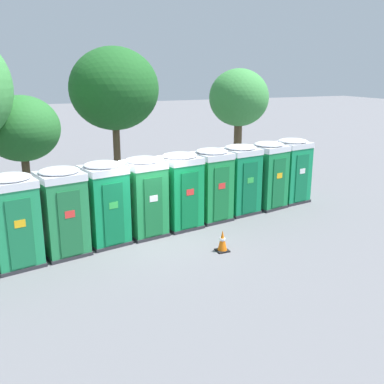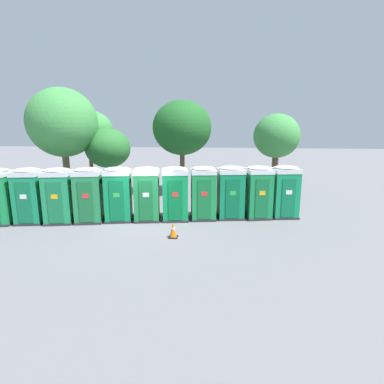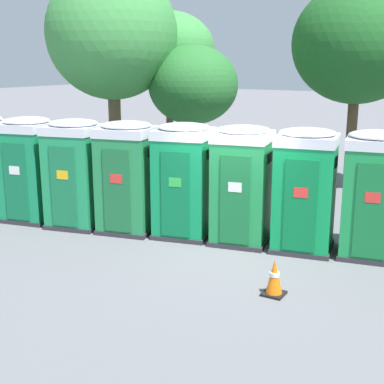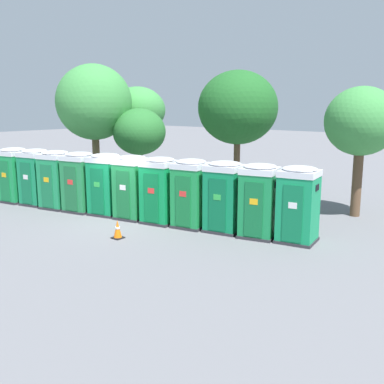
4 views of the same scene
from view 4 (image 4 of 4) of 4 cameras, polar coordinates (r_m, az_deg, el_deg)
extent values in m
plane|color=slate|center=(17.91, -8.25, -3.58)|extent=(120.00, 120.00, 0.00)
cube|color=#2D2D33|center=(22.65, -21.36, -1.02)|extent=(1.38, 1.41, 0.10)
cube|color=#1B924B|center=(22.46, -21.56, 1.73)|extent=(1.31, 1.34, 2.10)
cube|color=#15723A|center=(22.11, -22.70, 1.31)|extent=(0.60, 0.15, 1.85)
cube|color=yellow|center=(22.06, -22.79, 2.01)|extent=(0.28, 0.06, 0.20)
cube|color=black|center=(21.94, -20.74, 3.52)|extent=(0.10, 0.36, 0.20)
cube|color=silver|center=(22.32, -21.77, 4.64)|extent=(1.35, 1.38, 0.20)
ellipsoid|color=silver|center=(22.31, -21.80, 5.02)|extent=(1.28, 1.31, 0.18)
cube|color=#2D2D33|center=(21.70, -18.98, -1.36)|extent=(1.40, 1.41, 0.10)
cube|color=#178A53|center=(21.50, -19.17, 1.50)|extent=(1.33, 1.35, 2.10)
cube|color=#126B41|center=(21.13, -20.31, 1.06)|extent=(0.61, 0.16, 1.85)
cube|color=white|center=(21.08, -20.40, 1.79)|extent=(0.28, 0.07, 0.20)
cube|color=black|center=(20.99, -18.23, 3.37)|extent=(0.10, 0.36, 0.20)
cube|color=silver|center=(21.36, -19.36, 4.55)|extent=(1.37, 1.39, 0.20)
ellipsoid|color=silver|center=(21.34, -19.39, 4.95)|extent=(1.30, 1.32, 0.18)
cube|color=#2D2D33|center=(20.70, -16.65, -1.80)|extent=(1.46, 1.44, 0.10)
cube|color=#1E9055|center=(20.49, -16.82, 1.20)|extent=(1.39, 1.38, 2.10)
cube|color=#187042|center=(20.09, -17.95, 0.72)|extent=(0.63, 0.18, 1.85)
cube|color=yellow|center=(20.03, -18.04, 1.49)|extent=(0.27, 0.07, 0.20)
cube|color=black|center=(19.98, -15.71, 3.15)|extent=(0.11, 0.36, 0.20)
cube|color=silver|center=(20.33, -17.00, 4.39)|extent=(1.43, 1.42, 0.20)
ellipsoid|color=silver|center=(20.32, -17.03, 4.81)|extent=(1.36, 1.35, 0.18)
cube|color=#2D2D33|center=(19.81, -13.86, -2.22)|extent=(1.45, 1.43, 0.10)
cube|color=#238448|center=(19.60, -14.01, 0.91)|extent=(1.38, 1.36, 2.10)
cube|color=#1B6738|center=(19.18, -15.15, 0.41)|extent=(0.63, 0.17, 1.85)
cube|color=red|center=(19.12, -15.23, 1.22)|extent=(0.27, 0.07, 0.20)
cube|color=black|center=(19.10, -12.78, 2.94)|extent=(0.10, 0.36, 0.20)
cube|color=silver|center=(19.43, -14.17, 4.25)|extent=(1.42, 1.41, 0.20)
ellipsoid|color=silver|center=(19.42, -14.19, 4.69)|extent=(1.35, 1.34, 0.18)
cube|color=#2D2D33|center=(19.03, -10.71, -2.63)|extent=(1.44, 1.44, 0.10)
cube|color=#118C4E|center=(18.80, -10.83, 0.63)|extent=(1.37, 1.37, 2.10)
cube|color=#0D6D3D|center=(18.37, -11.94, 0.10)|extent=(0.62, 0.17, 1.85)
cube|color=green|center=(18.30, -12.01, 0.94)|extent=(0.27, 0.07, 0.20)
cube|color=black|center=(18.33, -9.46, 2.74)|extent=(0.10, 0.36, 0.20)
cube|color=silver|center=(18.63, -10.96, 4.11)|extent=(1.41, 1.41, 0.20)
ellipsoid|color=silver|center=(18.61, -10.97, 4.56)|extent=(1.35, 1.34, 0.18)
cube|color=#2D2D33|center=(18.20, -7.53, -3.16)|extent=(1.39, 1.40, 0.10)
cube|color=#1E8B45|center=(17.97, -7.62, 0.25)|extent=(1.32, 1.34, 2.10)
cube|color=#186C36|center=(17.52, -8.74, -0.31)|extent=(0.61, 0.15, 1.85)
cube|color=white|center=(17.46, -8.81, 0.57)|extent=(0.28, 0.06, 0.20)
cube|color=black|center=(17.51, -6.17, 2.44)|extent=(0.09, 0.36, 0.20)
cube|color=silver|center=(17.79, -7.71, 3.89)|extent=(1.36, 1.38, 0.20)
ellipsoid|color=silver|center=(17.77, -7.72, 4.37)|extent=(1.29, 1.31, 0.18)
cube|color=#2D2D33|center=(17.45, -4.04, -3.71)|extent=(1.42, 1.40, 0.10)
cube|color=#0F9249|center=(17.20, -4.09, -0.17)|extent=(1.35, 1.34, 2.10)
cube|color=#0C7239|center=(16.74, -5.19, -0.76)|extent=(0.63, 0.15, 1.85)
cube|color=red|center=(16.67, -5.24, 0.16)|extent=(0.28, 0.06, 0.20)
cube|color=black|center=(16.76, -2.44, 2.11)|extent=(0.09, 0.36, 0.20)
cube|color=silver|center=(17.01, -4.15, 3.63)|extent=(1.39, 1.38, 0.20)
ellipsoid|color=silver|center=(17.00, -4.15, 4.14)|extent=(1.32, 1.31, 0.18)
cube|color=#2D2D33|center=(16.83, -0.13, -4.24)|extent=(1.37, 1.39, 0.10)
cube|color=#1B8E44|center=(16.57, -0.13, -0.57)|extent=(1.31, 1.33, 2.10)
cube|color=#156F35|center=(16.09, -1.16, -1.20)|extent=(0.61, 0.14, 1.85)
cube|color=red|center=(16.02, -1.19, -0.25)|extent=(0.28, 0.06, 0.20)
cube|color=black|center=(16.17, 1.63, 1.78)|extent=(0.09, 0.36, 0.20)
cube|color=silver|center=(16.38, -0.13, 3.37)|extent=(1.35, 1.37, 0.20)
ellipsoid|color=silver|center=(16.36, -0.13, 3.90)|extent=(1.28, 1.30, 0.18)
cube|color=#2D2D33|center=(16.30, 4.08, -4.77)|extent=(1.44, 1.41, 0.10)
cube|color=#0F824C|center=(16.04, 4.14, -0.99)|extent=(1.37, 1.34, 2.10)
cube|color=#0C653B|center=(15.54, 3.22, -1.66)|extent=(0.64, 0.15, 1.85)
cube|color=green|center=(15.46, 3.20, -0.67)|extent=(0.28, 0.06, 0.20)
cube|color=black|center=(15.66, 6.17, 1.42)|extent=(0.09, 0.36, 0.20)
cube|color=silver|center=(15.84, 4.20, 3.08)|extent=(1.41, 1.38, 0.20)
ellipsoid|color=silver|center=(15.82, 4.20, 3.62)|extent=(1.34, 1.31, 0.18)
cube|color=#2D2D33|center=(15.76, 8.40, -5.43)|extent=(1.45, 1.45, 0.10)
cube|color=#178445|center=(15.48, 8.52, -1.52)|extent=(1.38, 1.38, 2.10)
cube|color=#126735|center=(14.96, 7.83, -2.25)|extent=(0.61, 0.18, 1.85)
cube|color=yellow|center=(14.88, 7.83, -1.23)|extent=(0.27, 0.08, 0.20)
cube|color=black|center=(15.18, 10.68, 0.99)|extent=(0.11, 0.36, 0.20)
cube|color=silver|center=(15.28, 8.64, 2.69)|extent=(1.42, 1.42, 0.20)
ellipsoid|color=silver|center=(15.26, 8.65, 3.25)|extent=(1.35, 1.35, 0.18)
cube|color=#2D2D33|center=(15.42, 13.13, -5.97)|extent=(1.41, 1.39, 0.10)
cube|color=#148F55|center=(15.14, 13.31, -1.99)|extent=(1.35, 1.33, 2.10)
cube|color=#0F7042|center=(14.61, 12.63, -2.73)|extent=(0.64, 0.14, 1.85)
cube|color=white|center=(14.53, 12.66, -1.69)|extent=(0.28, 0.06, 0.20)
cube|color=black|center=(14.84, 15.63, 0.54)|extent=(0.09, 0.36, 0.20)
cube|color=silver|center=(14.93, 13.51, 2.32)|extent=(1.39, 1.37, 0.20)
ellipsoid|color=silver|center=(14.91, 13.53, 2.89)|extent=(1.32, 1.30, 0.18)
cylinder|color=brown|center=(19.32, 20.23, 1.61)|extent=(0.39, 0.39, 3.09)
ellipsoid|color=#3D8C42|center=(19.10, 20.70, 8.42)|extent=(2.85, 2.85, 2.72)
cylinder|color=brown|center=(25.22, -6.79, 4.75)|extent=(0.24, 0.24, 3.50)
ellipsoid|color=#3D8C42|center=(25.08, -6.92, 10.30)|extent=(3.03, 3.03, 2.51)
cylinder|color=brown|center=(22.70, -6.61, 2.82)|extent=(0.28, 0.28, 2.54)
ellipsoid|color=#286B2D|center=(22.51, -6.72, 7.61)|extent=(2.62, 2.62, 2.29)
cylinder|color=brown|center=(23.46, -12.05, 4.20)|extent=(0.37, 0.37, 3.57)
ellipsoid|color=#3D8C42|center=(23.30, -12.33, 11.08)|extent=(3.75, 3.75, 3.73)
cylinder|color=brown|center=(22.15, 5.70, 3.74)|extent=(0.31, 0.31, 3.38)
ellipsoid|color=#1E5B23|center=(21.98, 5.84, 10.63)|extent=(3.82, 3.82, 3.52)
cube|color=black|center=(15.60, -9.40, -5.75)|extent=(0.36, 0.36, 0.04)
cone|color=orange|center=(15.51, -9.43, -4.61)|extent=(0.28, 0.28, 0.60)
cylinder|color=white|center=(15.50, -9.44, -4.51)|extent=(0.17, 0.17, 0.07)
camera|label=1|loc=(17.09, -55.08, 8.65)|focal=42.00mm
camera|label=2|loc=(9.37, -59.34, 3.97)|focal=28.00mm
camera|label=3|loc=(8.59, -38.18, 4.33)|focal=50.00mm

